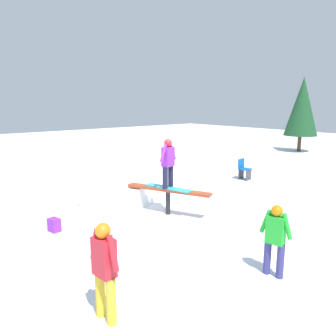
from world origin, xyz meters
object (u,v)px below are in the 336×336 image
bystander_green (275,237)px  backpack_on_snow (54,225)px  rail_feature (168,192)px  main_rider_on_rail (168,164)px  bystander_red (104,267)px  folding_chair (244,170)px  pine_tree_near (302,107)px

bystander_green → backpack_on_snow: bystander_green is taller
rail_feature → main_rider_on_rail: 0.83m
bystander_red → backpack_on_snow: bystander_red is taller
rail_feature → folding_chair: 5.46m
bystander_green → main_rider_on_rail: bearing=-19.9°
folding_chair → pine_tree_near: (-2.64, 9.52, 2.53)m
bystander_green → pine_tree_near: size_ratio=0.29×
folding_chair → backpack_on_snow: size_ratio=2.59×
rail_feature → pine_tree_near: (-3.92, 14.83, 2.28)m
main_rider_on_rail → folding_chair: (-1.28, 5.30, -1.08)m
folding_chair → pine_tree_near: size_ratio=0.18×
bystander_red → folding_chair: (-4.31, 9.09, -0.45)m
main_rider_on_rail → folding_chair: size_ratio=1.72×
bystander_red → pine_tree_near: 19.98m
rail_feature → pine_tree_near: bearing=82.3°
main_rider_on_rail → rail_feature: bearing=0.0°
rail_feature → bystander_green: bearing=-33.1°
pine_tree_near → rail_feature: bearing=-75.2°
pine_tree_near → bystander_green: bearing=-63.2°
backpack_on_snow → bystander_red: bearing=-21.9°
bystander_red → backpack_on_snow: bearing=-16.1°
folding_chair → backpack_on_snow: 8.37m
folding_chair → backpack_on_snow: folding_chair is taller
bystander_green → bystander_red: (-0.90, -3.05, 0.08)m
folding_chair → bystander_red: bearing=-160.3°
bystander_red → pine_tree_near: bearing=-74.9°
backpack_on_snow → pine_tree_near: pine_tree_near is taller
bystander_green → pine_tree_near: pine_tree_near is taller
rail_feature → main_rider_on_rail: bearing=0.0°
rail_feature → bystander_red: (3.03, -3.79, 0.20)m
folding_chair → backpack_on_snow: (0.42, -8.36, -0.24)m
rail_feature → backpack_on_snow: 3.21m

